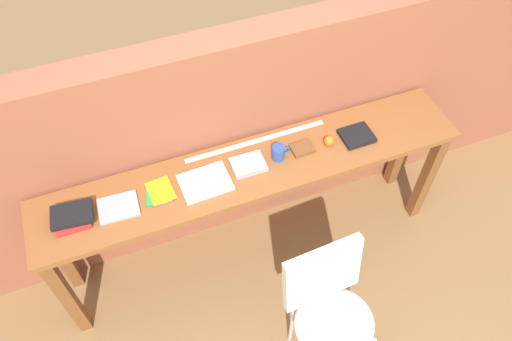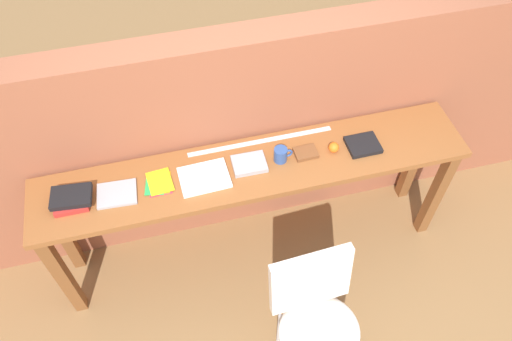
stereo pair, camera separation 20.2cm
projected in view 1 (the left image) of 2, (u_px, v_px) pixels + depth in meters
name	position (u px, v px, depth m)	size (l,w,h in m)	color
ground_plane	(269.00, 281.00, 3.33)	(40.00, 40.00, 0.00)	olive
brick_wall_back	(234.00, 138.00, 3.10)	(6.00, 0.20, 1.53)	#935138
sideboard	(253.00, 181.00, 2.93)	(2.50, 0.44, 0.88)	brown
chair_white_moulded	(330.00, 306.00, 2.67)	(0.46, 0.47, 0.89)	silver
book_stack_leftmost	(72.00, 216.00, 2.57)	(0.22, 0.17, 0.06)	red
magazine_cycling	(118.00, 207.00, 2.63)	(0.21, 0.17, 0.02)	#9E9EA3
pamphlet_pile_colourful	(160.00, 192.00, 2.70)	(0.17, 0.18, 0.01)	#E5334C
book_open_centre	(205.00, 182.00, 2.73)	(0.27, 0.20, 0.02)	white
book_grey_hardcover	(248.00, 164.00, 2.81)	(0.19, 0.15, 0.03)	#9E9EA3
mug	(279.00, 152.00, 2.82)	(0.11, 0.08, 0.09)	#2D4C8C
leather_journal_brown	(302.00, 148.00, 2.88)	(0.13, 0.10, 0.02)	brown
sports_ball_small	(329.00, 141.00, 2.90)	(0.06, 0.06, 0.06)	orange
book_repair_rightmost	(357.00, 136.00, 2.94)	(0.19, 0.16, 0.03)	black
ruler_metal_back_edge	(256.00, 141.00, 2.93)	(0.87, 0.03, 0.00)	silver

